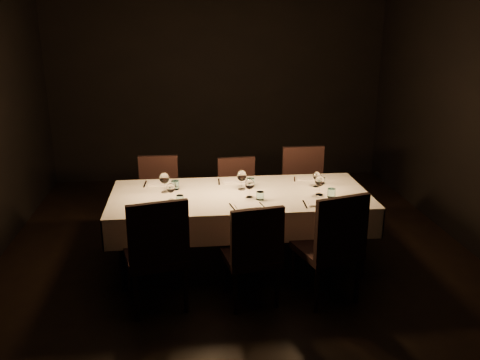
{
  "coord_description": "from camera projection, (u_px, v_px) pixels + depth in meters",
  "views": [
    {
      "loc": [
        -0.52,
        -4.67,
        2.4
      ],
      "look_at": [
        0.0,
        0.0,
        0.9
      ],
      "focal_mm": 38.0,
      "sensor_mm": 36.0,
      "label": 1
    }
  ],
  "objects": [
    {
      "name": "place_setting_near_center",
      "position": [
        251.0,
        193.0,
        4.75
      ],
      "size": [
        0.34,
        0.4,
        0.18
      ],
      "rotation": [
        0.0,
        0.0,
        0.18
      ],
      "color": "silver",
      "rests_on": "dining_table"
    },
    {
      "name": "chair_far_center",
      "position": [
        238.0,
        193.0,
        5.79
      ],
      "size": [
        0.47,
        0.47,
        0.89
      ],
      "rotation": [
        0.0,
        0.0,
        0.1
      ],
      "color": "black",
      "rests_on": "ground"
    },
    {
      "name": "place_setting_far_center",
      "position": [
        241.0,
        179.0,
        5.16
      ],
      "size": [
        0.36,
        0.42,
        0.2
      ],
      "rotation": [
        0.0,
        0.0,
        -0.04
      ],
      "color": "silver",
      "rests_on": "dining_table"
    },
    {
      "name": "place_setting_far_left",
      "position": [
        166.0,
        182.0,
        5.08
      ],
      "size": [
        0.37,
        0.42,
        0.2
      ],
      "rotation": [
        0.0,
        0.0,
        -0.05
      ],
      "color": "silver",
      "rests_on": "dining_table"
    },
    {
      "name": "room",
      "position": [
        240.0,
        119.0,
        4.75
      ],
      "size": [
        5.01,
        6.01,
        3.01
      ],
      "color": "black",
      "rests_on": "ground"
    },
    {
      "name": "chair_near_right",
      "position": [
        332.0,
        243.0,
        4.35
      ],
      "size": [
        0.61,
        0.61,
        1.02
      ],
      "rotation": [
        0.0,
        0.0,
        3.42
      ],
      "color": "black",
      "rests_on": "ground"
    },
    {
      "name": "chair_far_right",
      "position": [
        305.0,
        187.0,
        5.83
      ],
      "size": [
        0.48,
        0.48,
        1.0
      ],
      "rotation": [
        0.0,
        0.0,
        0.0
      ],
      "color": "black",
      "rests_on": "ground"
    },
    {
      "name": "chair_far_left",
      "position": [
        159.0,
        193.0,
        5.74
      ],
      "size": [
        0.45,
        0.45,
        0.92
      ],
      "rotation": [
        0.0,
        0.0,
        -0.03
      ],
      "color": "black",
      "rests_on": "ground"
    },
    {
      "name": "dining_table",
      "position": [
        240.0,
        201.0,
        5.0
      ],
      "size": [
        2.52,
        1.12,
        0.76
      ],
      "color": "black",
      "rests_on": "ground"
    },
    {
      "name": "chair_near_left",
      "position": [
        157.0,
        250.0,
        4.22
      ],
      "size": [
        0.59,
        0.59,
        1.03
      ],
      "rotation": [
        0.0,
        0.0,
        3.37
      ],
      "color": "black",
      "rests_on": "ground"
    },
    {
      "name": "chair_near_center",
      "position": [
        253.0,
        251.0,
        4.3
      ],
      "size": [
        0.52,
        0.52,
        0.94
      ],
      "rotation": [
        0.0,
        0.0,
        3.31
      ],
      "color": "black",
      "rests_on": "ground"
    },
    {
      "name": "place_setting_near_right",
      "position": [
        323.0,
        190.0,
        4.83
      ],
      "size": [
        0.35,
        0.41,
        0.19
      ],
      "rotation": [
        0.0,
        0.0,
        -0.06
      ],
      "color": "silver",
      "rests_on": "dining_table"
    },
    {
      "name": "place_setting_far_right",
      "position": [
        315.0,
        178.0,
        5.24
      ],
      "size": [
        0.31,
        0.39,
        0.16
      ],
      "rotation": [
        0.0,
        0.0,
        -0.21
      ],
      "color": "silver",
      "rests_on": "dining_table"
    },
    {
      "name": "place_setting_near_left",
      "position": [
        171.0,
        197.0,
        4.68
      ],
      "size": [
        0.3,
        0.39,
        0.17
      ],
      "rotation": [
        0.0,
        0.0,
        -0.01
      ],
      "color": "silver",
      "rests_on": "dining_table"
    }
  ]
}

